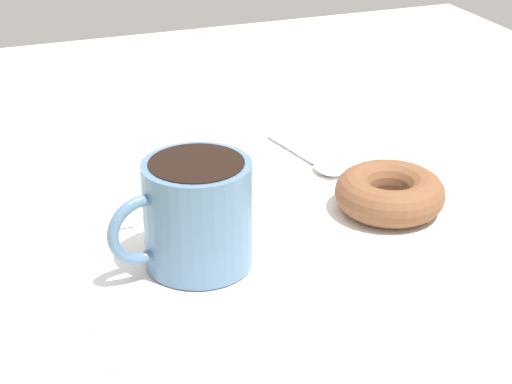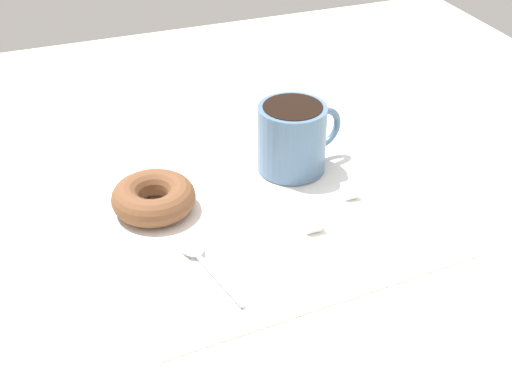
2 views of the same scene
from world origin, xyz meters
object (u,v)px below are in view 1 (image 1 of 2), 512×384
at_px(coffee_cup, 196,212).
at_px(donut, 390,193).
at_px(sugar_cube_extra, 127,215).
at_px(sugar_cube, 190,181).
at_px(spoon, 318,163).

relative_size(coffee_cup, donut, 1.21).
xyz_separation_m(donut, sugar_cube_extra, (0.23, -0.06, -0.01)).
bearing_deg(sugar_cube, spoon, -177.02).
bearing_deg(coffee_cup, spoon, -141.00).
relative_size(coffee_cup, sugar_cube_extra, 7.37).
relative_size(spoon, sugar_cube, 6.41).
relative_size(donut, sugar_cube, 5.04).
xyz_separation_m(donut, spoon, (0.02, -0.11, -0.01)).
xyz_separation_m(coffee_cup, sugar_cube, (-0.03, -0.13, -0.04)).
height_order(spoon, sugar_cube_extra, sugar_cube_extra).
xyz_separation_m(coffee_cup, spoon, (-0.17, -0.13, -0.04)).
bearing_deg(donut, sugar_cube_extra, -14.01).
height_order(sugar_cube, sugar_cube_extra, sugar_cube).
relative_size(sugar_cube, sugar_cube_extra, 1.21).
xyz_separation_m(coffee_cup, sugar_cube_extra, (0.04, -0.08, -0.04)).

